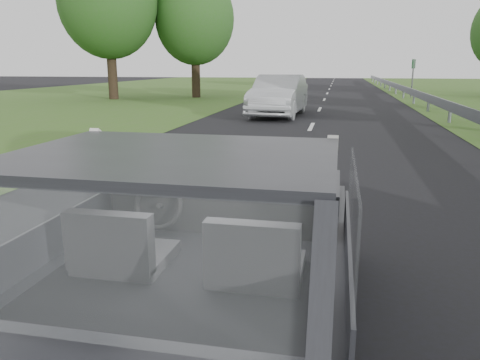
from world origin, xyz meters
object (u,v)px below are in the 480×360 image
at_px(highway_sign, 412,78).
at_px(other_car, 279,95).
at_px(subject_car, 200,253).
at_px(cat, 255,176).

bearing_deg(highway_sign, other_car, -99.63).
height_order(subject_car, other_car, other_car).
bearing_deg(subject_car, other_car, 95.38).
bearing_deg(other_car, subject_car, -81.83).
bearing_deg(highway_sign, subject_car, -81.89).
distance_m(other_car, highway_sign, 13.55).
distance_m(subject_car, cat, 0.77).
height_order(cat, other_car, other_car).
bearing_deg(cat, subject_car, -117.77).
distance_m(cat, highway_sign, 26.80).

